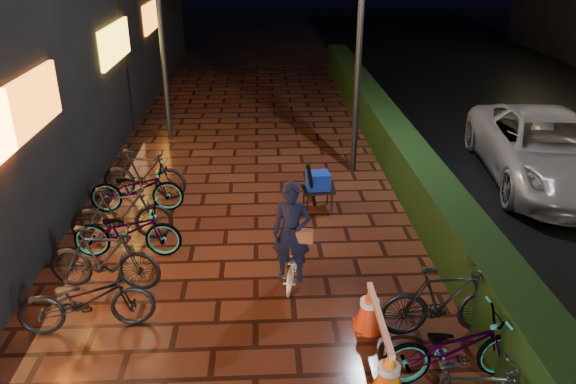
{
  "coord_description": "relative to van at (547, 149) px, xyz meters",
  "views": [
    {
      "loc": [
        0.14,
        -5.38,
        4.94
      ],
      "look_at": [
        0.56,
        3.11,
        1.1
      ],
      "focal_mm": 35.0,
      "sensor_mm": 36.0,
      "label": 1
    }
  ],
  "objects": [
    {
      "name": "cyclist",
      "position": [
        -5.79,
        -3.79,
        -0.12
      ],
      "size": [
        0.66,
        1.26,
        1.72
      ],
      "color": "white",
      "rests_on": "ground"
    },
    {
      "name": "traffic_barrier",
      "position": [
        -4.8,
        -5.6,
        -0.42
      ],
      "size": [
        0.44,
        1.72,
        0.69
      ],
      "color": "orange",
      "rests_on": "ground"
    },
    {
      "name": "ground",
      "position": [
        -6.36,
        -5.86,
        -0.76
      ],
      "size": [
        80.0,
        80.0,
        0.0
      ],
      "primitive_type": "plane",
      "color": "#381911",
      "rests_on": "ground"
    },
    {
      "name": "lamp_post_hedge",
      "position": [
        -4.1,
        0.85,
        2.05
      ],
      "size": [
        0.49,
        0.14,
        5.11
      ],
      "color": "black",
      "rests_on": "ground"
    },
    {
      "name": "van",
      "position": [
        0.0,
        0.0,
        0.0
      ],
      "size": [
        3.19,
        5.7,
        1.51
      ],
      "primitive_type": "imported",
      "rotation": [
        0.0,
        0.0,
        -0.13
      ],
      "color": "#A2A1A5",
      "rests_on": "ground"
    },
    {
      "name": "parked_bikes_hedge",
      "position": [
        -3.96,
        -6.01,
        -0.25
      ],
      "size": [
        2.07,
        2.4,
        1.06
      ],
      "color": "black",
      "rests_on": "ground"
    },
    {
      "name": "cart_assembly",
      "position": [
        -5.14,
        -1.2,
        -0.18
      ],
      "size": [
        0.65,
        0.68,
        1.14
      ],
      "color": "black",
      "rests_on": "ground"
    },
    {
      "name": "hedge",
      "position": [
        -3.06,
        2.14,
        -0.26
      ],
      "size": [
        0.7,
        20.0,
        1.0
      ],
      "primitive_type": "cube",
      "color": "black",
      "rests_on": "ground"
    },
    {
      "name": "parked_bikes_storefront",
      "position": [
        -8.64,
        -2.56,
        -0.26
      ],
      "size": [
        2.01,
        5.14,
        1.06
      ],
      "color": "black",
      "rests_on": "ground"
    },
    {
      "name": "lamp_post_sf",
      "position": [
        -8.69,
        3.38,
        2.11
      ],
      "size": [
        0.5,
        0.15,
        5.21
      ],
      "color": "black",
      "rests_on": "ground"
    }
  ]
}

